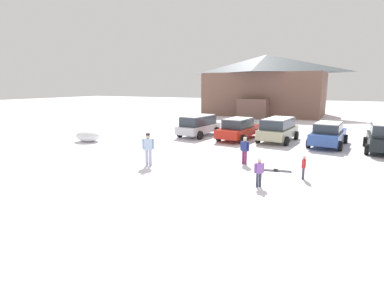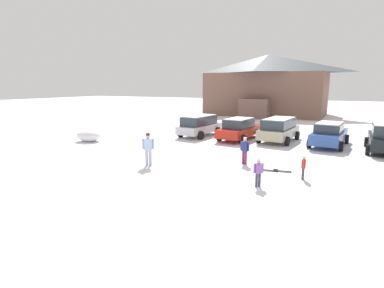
{
  "view_description": "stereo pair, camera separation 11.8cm",
  "coord_description": "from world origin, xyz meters",
  "px_view_note": "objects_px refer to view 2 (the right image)",
  "views": [
    {
      "loc": [
        5.73,
        -8.84,
        4.02
      ],
      "look_at": [
        -1.18,
        5.07,
        0.97
      ],
      "focal_mm": 28.0,
      "sensor_mm": 36.0,
      "label": 1
    },
    {
      "loc": [
        5.84,
        -8.78,
        4.02
      ],
      "look_at": [
        -1.18,
        5.07,
        0.97
      ],
      "focal_mm": 28.0,
      "sensor_mm": 36.0,
      "label": 2
    }
  ],
  "objects_px": {
    "parked_red_sedan": "(240,129)",
    "parked_blue_hatchback": "(329,134)",
    "ski_lodge": "(267,85)",
    "skier_adult_in_blue_parka": "(148,147)",
    "parked_silver_wagon": "(199,125)",
    "pair_of_skis": "(276,171)",
    "skier_child_in_purple_jacket": "(258,171)",
    "skier_teen_in_navy_coat": "(245,149)",
    "skier_child_in_red_jacket": "(304,166)",
    "parked_beige_suv": "(279,129)",
    "plowed_snow_pile": "(89,135)"
  },
  "relations": [
    {
      "from": "parked_blue_hatchback",
      "to": "pair_of_skis",
      "type": "distance_m",
      "value": 8.01
    },
    {
      "from": "parked_beige_suv",
      "to": "skier_child_in_purple_jacket",
      "type": "bearing_deg",
      "value": -83.24
    },
    {
      "from": "ski_lodge",
      "to": "skier_child_in_purple_jacket",
      "type": "bearing_deg",
      "value": -77.3
    },
    {
      "from": "parked_red_sedan",
      "to": "parked_blue_hatchback",
      "type": "height_order",
      "value": "parked_red_sedan"
    },
    {
      "from": "parked_blue_hatchback",
      "to": "skier_adult_in_blue_parka",
      "type": "xyz_separation_m",
      "value": [
        -7.92,
        -9.63,
        0.12
      ]
    },
    {
      "from": "parked_beige_suv",
      "to": "skier_teen_in_navy_coat",
      "type": "relative_size",
      "value": 3.26
    },
    {
      "from": "parked_beige_suv",
      "to": "plowed_snow_pile",
      "type": "distance_m",
      "value": 13.83
    },
    {
      "from": "parked_beige_suv",
      "to": "pair_of_skis",
      "type": "distance_m",
      "value": 8.12
    },
    {
      "from": "pair_of_skis",
      "to": "parked_blue_hatchback",
      "type": "bearing_deg",
      "value": 76.35
    },
    {
      "from": "pair_of_skis",
      "to": "parked_silver_wagon",
      "type": "bearing_deg",
      "value": 135.57
    },
    {
      "from": "skier_adult_in_blue_parka",
      "to": "ski_lodge",
      "type": "bearing_deg",
      "value": 92.11
    },
    {
      "from": "skier_child_in_purple_jacket",
      "to": "plowed_snow_pile",
      "type": "distance_m",
      "value": 14.28
    },
    {
      "from": "ski_lodge",
      "to": "parked_beige_suv",
      "type": "height_order",
      "value": "ski_lodge"
    },
    {
      "from": "skier_adult_in_blue_parka",
      "to": "skier_child_in_red_jacket",
      "type": "distance_m",
      "value": 7.41
    },
    {
      "from": "parked_blue_hatchback",
      "to": "skier_adult_in_blue_parka",
      "type": "bearing_deg",
      "value": -129.44
    },
    {
      "from": "skier_adult_in_blue_parka",
      "to": "skier_child_in_red_jacket",
      "type": "height_order",
      "value": "skier_adult_in_blue_parka"
    },
    {
      "from": "parked_beige_suv",
      "to": "skier_teen_in_navy_coat",
      "type": "bearing_deg",
      "value": -92.34
    },
    {
      "from": "pair_of_skis",
      "to": "skier_child_in_red_jacket",
      "type": "bearing_deg",
      "value": -30.55
    },
    {
      "from": "parked_blue_hatchback",
      "to": "skier_teen_in_navy_coat",
      "type": "xyz_separation_m",
      "value": [
        -3.65,
        -7.15,
        -0.03
      ]
    },
    {
      "from": "plowed_snow_pile",
      "to": "parked_beige_suv",
      "type": "bearing_deg",
      "value": 26.67
    },
    {
      "from": "parked_blue_hatchback",
      "to": "plowed_snow_pile",
      "type": "relative_size",
      "value": 2.63
    },
    {
      "from": "parked_blue_hatchback",
      "to": "pair_of_skis",
      "type": "relative_size",
      "value": 3.59
    },
    {
      "from": "parked_red_sedan",
      "to": "skier_child_in_purple_jacket",
      "type": "xyz_separation_m",
      "value": [
        4.05,
        -10.04,
        -0.16
      ]
    },
    {
      "from": "pair_of_skis",
      "to": "plowed_snow_pile",
      "type": "distance_m",
      "value": 13.93
    },
    {
      "from": "parked_silver_wagon",
      "to": "plowed_snow_pile",
      "type": "bearing_deg",
      "value": -137.12
    },
    {
      "from": "parked_blue_hatchback",
      "to": "skier_child_in_red_jacket",
      "type": "distance_m",
      "value": 8.52
    },
    {
      "from": "parked_red_sedan",
      "to": "ski_lodge",
      "type": "bearing_deg",
      "value": 97.93
    },
    {
      "from": "parked_beige_suv",
      "to": "skier_adult_in_blue_parka",
      "type": "height_order",
      "value": "parked_beige_suv"
    },
    {
      "from": "parked_red_sedan",
      "to": "parked_blue_hatchback",
      "type": "relative_size",
      "value": 1.0
    },
    {
      "from": "skier_child_in_red_jacket",
      "to": "plowed_snow_pile",
      "type": "height_order",
      "value": "skier_child_in_red_jacket"
    },
    {
      "from": "parked_blue_hatchback",
      "to": "ski_lodge",
      "type": "bearing_deg",
      "value": 113.88
    },
    {
      "from": "skier_adult_in_blue_parka",
      "to": "pair_of_skis",
      "type": "relative_size",
      "value": 1.21
    },
    {
      "from": "parked_silver_wagon",
      "to": "pair_of_skis",
      "type": "height_order",
      "value": "parked_silver_wagon"
    },
    {
      "from": "ski_lodge",
      "to": "parked_silver_wagon",
      "type": "height_order",
      "value": "ski_lodge"
    },
    {
      "from": "parked_blue_hatchback",
      "to": "skier_child_in_red_jacket",
      "type": "bearing_deg",
      "value": -94.11
    },
    {
      "from": "skier_adult_in_blue_parka",
      "to": "plowed_snow_pile",
      "type": "height_order",
      "value": "skier_adult_in_blue_parka"
    },
    {
      "from": "pair_of_skis",
      "to": "skier_adult_in_blue_parka",
      "type": "bearing_deg",
      "value": -162.69
    },
    {
      "from": "ski_lodge",
      "to": "skier_adult_in_blue_parka",
      "type": "bearing_deg",
      "value": -87.89
    },
    {
      "from": "skier_child_in_red_jacket",
      "to": "pair_of_skis",
      "type": "relative_size",
      "value": 0.76
    },
    {
      "from": "parked_silver_wagon",
      "to": "pair_of_skis",
      "type": "xyz_separation_m",
      "value": [
        7.63,
        -7.48,
        -0.88
      ]
    },
    {
      "from": "skier_child_in_purple_jacket",
      "to": "parked_red_sedan",
      "type": "bearing_deg",
      "value": 111.97
    },
    {
      "from": "parked_silver_wagon",
      "to": "ski_lodge",
      "type": "bearing_deg",
      "value": 88.67
    },
    {
      "from": "parked_blue_hatchback",
      "to": "skier_child_in_purple_jacket",
      "type": "bearing_deg",
      "value": -101.44
    },
    {
      "from": "parked_blue_hatchback",
      "to": "skier_child_in_purple_jacket",
      "type": "relative_size",
      "value": 4.24
    },
    {
      "from": "parked_blue_hatchback",
      "to": "skier_child_in_purple_jacket",
      "type": "height_order",
      "value": "parked_blue_hatchback"
    },
    {
      "from": "parked_silver_wagon",
      "to": "skier_child_in_red_jacket",
      "type": "distance_m",
      "value": 12.13
    },
    {
      "from": "skier_child_in_purple_jacket",
      "to": "skier_teen_in_navy_coat",
      "type": "distance_m",
      "value": 3.57
    },
    {
      "from": "skier_teen_in_navy_coat",
      "to": "skier_child_in_red_jacket",
      "type": "relative_size",
      "value": 1.34
    },
    {
      "from": "ski_lodge",
      "to": "parked_red_sedan",
      "type": "bearing_deg",
      "value": -82.07
    },
    {
      "from": "skier_child_in_purple_jacket",
      "to": "pair_of_skis",
      "type": "xyz_separation_m",
      "value": [
        0.22,
        2.62,
        -0.64
      ]
    }
  ]
}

